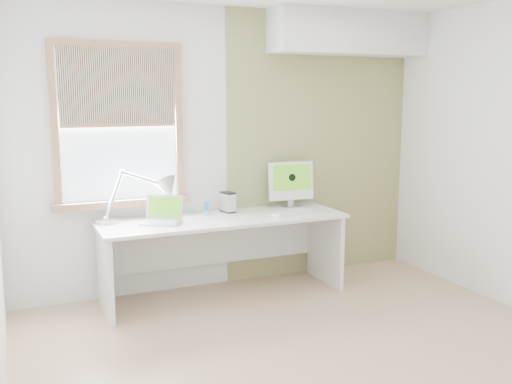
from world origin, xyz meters
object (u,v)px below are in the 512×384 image
laptop (162,216)px  imac (291,182)px  desk (221,237)px  desk_lamp (157,192)px  external_drive (228,202)px

laptop → imac: 1.34m
imac → laptop: bearing=-172.7°
desk → imac: imac is taller
desk → desk_lamp: bearing=167.4°
desk_lamp → external_drive: desk_lamp is taller
desk → desk_lamp: (-0.55, 0.12, 0.43)m
external_drive → imac: bearing=-1.3°
laptop → external_drive: size_ratio=2.17×
desk → external_drive: 0.34m
desk_lamp → imac: bearing=0.2°
desk_lamp → external_drive: size_ratio=4.28×
imac → external_drive: bearing=178.7°
imac → desk_lamp: bearing=-179.8°
laptop → desk_lamp: bearing=91.7°
desk → laptop: (-0.55, -0.04, 0.25)m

